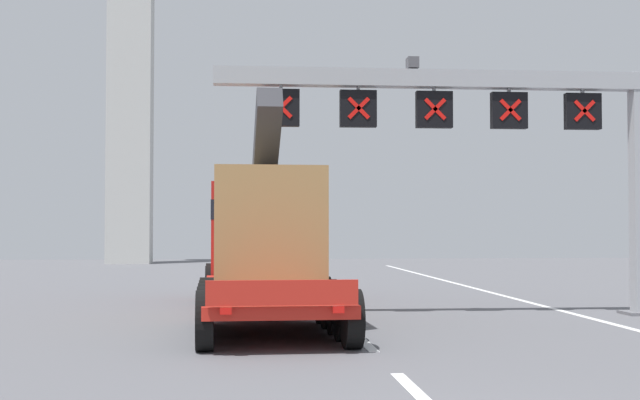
% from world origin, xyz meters
% --- Properties ---
extents(lane_markings, '(0.20, 41.54, 0.01)m').
position_xyz_m(lane_markings, '(0.02, 13.47, 0.01)').
color(lane_markings, silver).
rests_on(lane_markings, ground).
extents(edge_line_right, '(0.20, 63.00, 0.01)m').
position_xyz_m(edge_line_right, '(6.20, 12.00, 0.01)').
color(edge_line_right, silver).
rests_on(edge_line_right, ground).
extents(overhead_lane_gantry, '(11.47, 0.90, 6.59)m').
position_xyz_m(overhead_lane_gantry, '(3.82, 13.48, 5.10)').
color(overhead_lane_gantry, '#9EA0A5').
rests_on(overhead_lane_gantry, ground).
extents(heavy_haul_truck_red, '(3.48, 14.14, 5.30)m').
position_xyz_m(heavy_haul_truck_red, '(-1.95, 15.13, 1.99)').
color(heavy_haul_truck_red, red).
rests_on(heavy_haul_truck_red, ground).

